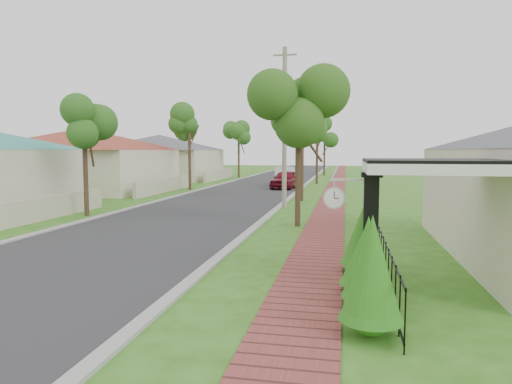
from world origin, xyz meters
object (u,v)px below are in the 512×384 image
Objects in this scene: porch_post at (370,239)px; parked_car_red at (286,180)px; parked_car_white at (285,177)px; near_tree at (298,112)px; station_clock at (335,197)px; utility_pole at (285,127)px.

parked_car_red is (-5.10, 25.51, -0.41)m from porch_post.
parked_car_red is at bearing -91.99° from parked_car_white.
near_tree is 5.87× the size of station_clock.
parked_car_red is 2.83m from parked_car_white.
parked_car_white is 15.07m from utility_pole.
porch_post reaches higher than station_clock.
parked_car_white is 20.87m from near_tree.
parked_car_red is at bearing 101.32° from porch_post.
near_tree reaches higher than station_clock.
utility_pole reaches higher than parked_car_red.
station_clock is (4.81, -27.90, 1.17)m from parked_car_white.
utility_pole is at bearing -93.63° from parked_car_white.
utility_pole is at bearing 104.89° from porch_post.
utility_pole reaches higher than parked_car_white.
utility_pole reaches higher than station_clock.
parked_car_white is at bearing 97.43° from utility_pole.
parked_car_white is 28.33m from station_clock.
porch_post is 26.01m from parked_car_red.
station_clock is at bearing -77.69° from utility_pole.
porch_post reaches higher than parked_car_white.
parked_car_red is 4.39× the size of station_clock.
parked_car_red is 0.75× the size of near_tree.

